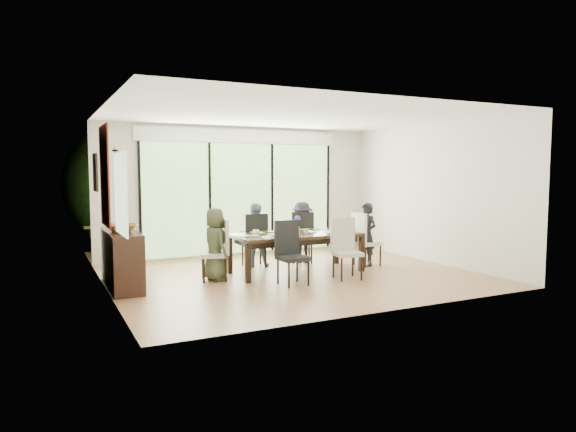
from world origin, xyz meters
name	(u,v)px	position (x,y,z in m)	size (l,w,h in m)	color
floor	(294,276)	(0.00, 0.00, -0.01)	(6.00, 5.00, 0.01)	brown
ceiling	(295,115)	(0.00, 0.00, 2.71)	(6.00, 5.00, 0.01)	white
wall_back	(241,191)	(0.00, 2.51, 1.35)	(6.00, 0.02, 2.70)	silver
wall_front	(386,205)	(0.00, -2.51, 1.35)	(6.00, 0.02, 2.70)	silver
wall_left	(106,201)	(-3.01, 0.00, 1.35)	(0.02, 5.00, 2.70)	silver
wall_right	(433,193)	(3.01, 0.00, 1.35)	(0.02, 5.00, 2.70)	silver
glass_doors	(242,198)	(0.00, 2.47, 1.20)	(4.20, 0.02, 2.30)	#598C3F
blinds_header	(241,136)	(0.00, 2.46, 2.50)	(4.40, 0.06, 0.28)	white
mullion_a	(140,201)	(-2.10, 2.46, 1.20)	(0.05, 0.04, 2.30)	black
mullion_b	(210,199)	(-0.70, 2.46, 1.20)	(0.05, 0.04, 2.30)	black
mullion_c	(272,198)	(0.70, 2.46, 1.20)	(0.05, 0.04, 2.30)	black
mullion_d	(328,196)	(2.10, 2.46, 1.20)	(0.05, 0.04, 2.30)	black
side_window	(121,194)	(-2.97, -1.20, 1.50)	(0.02, 0.90, 1.00)	#8CAD7F
deck	(228,251)	(0.00, 3.40, -0.05)	(6.00, 1.80, 0.10)	#533723
rail_top	(216,222)	(0.00, 4.20, 0.55)	(6.00, 0.08, 0.06)	brown
foliage_left	(132,185)	(-1.80, 5.20, 1.44)	(3.20, 3.20, 3.20)	#14380F
foliage_mid	(211,170)	(0.40, 5.80, 1.80)	(4.00, 4.00, 4.00)	#14380F
foliage_right	(284,190)	(2.20, 5.00, 1.26)	(2.80, 2.80, 2.80)	#14380F
foliage_far	(169,177)	(-0.60, 6.50, 1.62)	(3.60, 3.60, 3.60)	#14380F
table_top	(296,235)	(0.16, 0.25, 0.66)	(2.20, 1.01, 0.05)	black
table_apron	(296,240)	(0.16, 0.25, 0.58)	(2.02, 0.82, 0.09)	black
table_leg_fl	(248,263)	(-0.92, -0.18, 0.32)	(0.08, 0.08, 0.63)	black
table_leg_fr	(362,254)	(1.24, -0.18, 0.32)	(0.08, 0.08, 0.63)	black
table_leg_bl	(230,255)	(-0.92, 0.68, 0.32)	(0.08, 0.08, 0.63)	black
table_leg_br	(336,247)	(1.24, 0.68, 0.32)	(0.08, 0.08, 0.63)	black
chair_left_end	(214,250)	(-1.34, 0.25, 0.50)	(0.42, 0.42, 1.01)	beige
chair_right_end	(367,239)	(1.66, 0.25, 0.50)	(0.42, 0.42, 1.01)	white
chair_far_left	(254,240)	(-0.29, 1.10, 0.50)	(0.42, 0.42, 1.01)	black
chair_far_right	(302,237)	(0.71, 1.10, 0.50)	(0.42, 0.42, 1.01)	black
chair_near_left	(293,253)	(-0.34, -0.62, 0.50)	(0.42, 0.42, 1.01)	black
chair_near_right	(347,249)	(0.66, -0.62, 0.50)	(0.42, 0.42, 1.01)	beige
person_left_end	(215,244)	(-1.32, 0.25, 0.59)	(0.55, 0.35, 1.18)	#3F4830
person_right_end	(366,234)	(1.64, 0.25, 0.59)	(0.55, 0.35, 1.18)	black
person_far_left	(254,235)	(-0.29, 1.08, 0.59)	(0.55, 0.35, 1.18)	#708AA2
person_far_right	(302,232)	(0.71, 1.08, 0.59)	(0.55, 0.35, 1.18)	black
placemat_left	(245,236)	(-0.79, 0.25, 0.69)	(0.40, 0.29, 0.01)	#85C646
placemat_right	(343,231)	(1.11, 0.25, 0.69)	(0.40, 0.29, 0.01)	#7BB440
placemat_far_l	(264,232)	(-0.29, 0.65, 0.69)	(0.40, 0.29, 0.01)	#A0B942
placemat_far_r	(313,229)	(0.71, 0.65, 0.69)	(0.40, 0.29, 0.01)	#7AAC3D
placemat_paper	(275,237)	(-0.39, -0.05, 0.69)	(0.40, 0.29, 0.01)	white
tablet_far_l	(270,232)	(-0.19, 0.60, 0.70)	(0.24, 0.16, 0.01)	black
tablet_far_r	(312,229)	(0.66, 0.60, 0.70)	(0.22, 0.16, 0.01)	black
papers	(332,232)	(0.86, 0.20, 0.69)	(0.27, 0.20, 0.00)	white
platter_base	(275,236)	(-0.39, -0.05, 0.70)	(0.24, 0.24, 0.02)	white
platter_snacks	(275,235)	(-0.39, -0.05, 0.72)	(0.18, 0.18, 0.01)	#CE5518
vase	(298,230)	(0.21, 0.30, 0.74)	(0.07, 0.07, 0.11)	silver
hyacinth_stems	(298,224)	(0.21, 0.30, 0.85)	(0.04, 0.04, 0.15)	#337226
hyacinth_blooms	(298,218)	(0.21, 0.30, 0.94)	(0.10, 0.10, 0.10)	#4C47B3
laptop	(253,236)	(-0.69, 0.15, 0.70)	(0.30, 0.19, 0.02)	silver
cup_a	(256,232)	(-0.54, 0.40, 0.73)	(0.11, 0.11, 0.09)	white
cup_b	(307,231)	(0.31, 0.15, 0.73)	(0.09, 0.09, 0.08)	white
cup_c	(333,228)	(0.96, 0.35, 0.73)	(0.11, 0.11, 0.09)	white
book	(308,232)	(0.41, 0.30, 0.70)	(0.15, 0.21, 0.02)	white
sideboard	(122,259)	(-2.76, 0.39, 0.43)	(0.43, 1.54, 0.87)	black
bowl	(122,228)	(-2.76, 0.29, 0.92)	(0.46, 0.46, 0.11)	#9A5821
candlestick_base	(117,227)	(-2.76, 0.74, 0.89)	(0.10, 0.10, 0.04)	black
candlestick_shaft	(116,189)	(-2.76, 0.74, 1.49)	(0.02, 0.02, 1.21)	black
candlestick_pan	(115,151)	(-2.76, 0.74, 2.09)	(0.10, 0.10, 0.03)	black
candle	(115,147)	(-2.76, 0.74, 2.15)	(0.03, 0.03, 0.10)	silver
tapestry	(104,176)	(-2.97, 0.40, 1.70)	(0.02, 1.00, 1.50)	maroon
art_frame	(95,172)	(-2.97, 1.70, 1.75)	(0.03, 0.55, 0.65)	black
art_canvas	(96,172)	(-2.95, 1.70, 1.75)	(0.01, 0.45, 0.55)	#1A4A55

